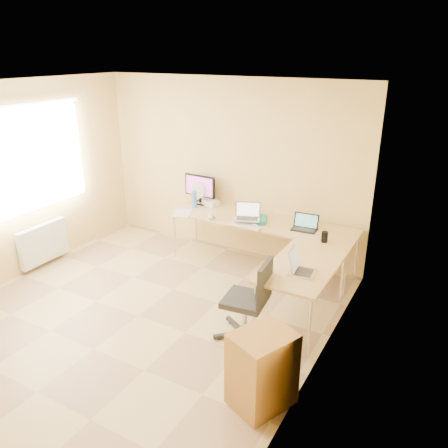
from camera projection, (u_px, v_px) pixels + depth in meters
The scene contains 25 objects.
floor at pixel (138, 316), 5.26m from camera, with size 4.50×4.50×0.00m, color tan.
ceiling at pixel (119, 87), 4.31m from camera, with size 4.50×4.50×0.00m, color white.
wall_back at pixel (230, 168), 6.61m from camera, with size 4.50×4.50×0.00m, color #E0C675.
wall_left at pixel (4, 186), 5.74m from camera, with size 4.50×4.50×0.00m, color #E0C675.
wall_right at pixel (318, 254), 3.83m from camera, with size 4.50×4.50×0.00m, color #E0C675.
desk_main at pixel (261, 244), 6.30m from camera, with size 2.65×0.70×0.73m, color tan.
desk_return at pixel (302, 293), 5.04m from camera, with size 0.70×1.30×0.73m, color tan.
monitor at pixel (200, 189), 6.76m from camera, with size 0.53×0.17×0.45m, color black.
book_stack at pixel (258, 219), 6.12m from camera, with size 0.23×0.31×0.05m, color #187A6E.
laptop_center at pixel (247, 212), 6.01m from camera, with size 0.34×0.26×0.22m, color #ACACAC.
laptop_black at pixel (305, 223), 5.80m from camera, with size 0.33×0.24×0.21m, color black.
keyboard at pixel (246, 225), 5.96m from camera, with size 0.46×0.13×0.02m, color beige.
mouse at pixel (255, 225), 5.96m from camera, with size 0.09×0.06×0.03m, color silver.
mug at pixel (211, 215), 6.23m from camera, with size 0.09×0.09×0.09m, color white.
cd_stack at pixel (212, 218), 6.20m from camera, with size 0.11×0.11×0.03m, color silver.
water_bottle at pixel (194, 199), 6.62m from camera, with size 0.07×0.07×0.26m, color #457FD0.
papers at pixel (182, 213), 6.43m from camera, with size 0.24×0.34×0.01m, color silver.
white_box at pixel (211, 203), 6.74m from camera, with size 0.23×0.16×0.08m, color silver.
desk_fan at pixel (200, 194), 6.78m from camera, with size 0.25×0.25×0.32m, color silver.
black_cup at pixel (325, 237), 5.45m from camera, with size 0.08×0.08×0.14m, color black.
laptop_return at pixel (303, 264), 4.67m from camera, with size 0.26×0.33×0.22m, color #B9B9B9.
office_chair at pixel (245, 296), 4.72m from camera, with size 0.56×0.56×0.94m, color #242424.
cabinet at pixel (262, 369), 3.85m from camera, with size 0.41×0.51×0.71m, color brown.
radiator at pixel (44, 243), 6.38m from camera, with size 0.09×0.80×0.55m, color white.
window at pixel (29, 161), 5.95m from camera, with size 0.10×1.80×1.40m, color white.
Camera 1 is at (3.09, -3.42, 2.94)m, focal length 35.67 mm.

